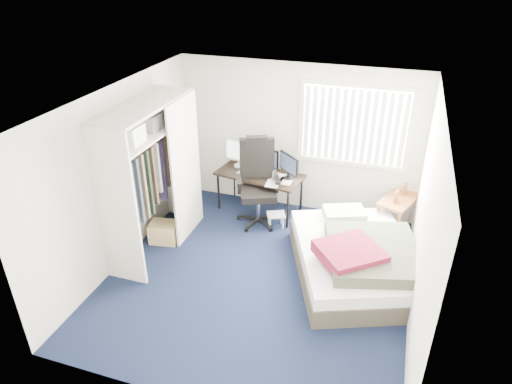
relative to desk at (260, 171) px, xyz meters
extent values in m
plane|color=black|center=(0.52, -1.75, -0.74)|extent=(4.20, 4.20, 0.00)
plane|color=silver|center=(0.52, 0.35, 0.51)|extent=(4.00, 0.00, 4.00)
plane|color=silver|center=(0.52, -3.85, 0.51)|extent=(4.00, 0.00, 4.00)
plane|color=silver|center=(-1.48, -1.75, 0.51)|extent=(0.00, 4.20, 4.20)
plane|color=silver|center=(2.52, -1.75, 0.51)|extent=(0.00, 4.20, 4.20)
plane|color=white|center=(0.52, -1.75, 1.76)|extent=(4.20, 4.20, 0.00)
cube|color=white|center=(1.42, 0.33, 0.86)|extent=(1.60, 0.02, 1.20)
cube|color=beige|center=(1.42, 0.30, 1.49)|extent=(1.72, 0.06, 0.06)
cube|color=beige|center=(1.42, 0.30, 0.23)|extent=(1.72, 0.06, 0.06)
cube|color=white|center=(1.42, 0.27, 0.86)|extent=(1.60, 0.04, 1.16)
cube|color=beige|center=(-1.18, -2.35, 0.36)|extent=(0.60, 0.04, 2.20)
cube|color=beige|center=(-1.18, -0.55, 0.36)|extent=(0.60, 0.04, 2.20)
cube|color=beige|center=(-1.18, -1.45, 1.46)|extent=(0.60, 1.80, 0.04)
cube|color=beige|center=(-1.18, -1.45, 1.08)|extent=(0.56, 1.74, 0.03)
cylinder|color=silver|center=(-1.18, -1.45, 0.96)|extent=(0.03, 1.72, 0.03)
cube|color=#26262B|center=(-1.18, -1.55, 0.51)|extent=(0.38, 1.10, 0.90)
cube|color=beige|center=(-0.86, -1.00, 0.36)|extent=(0.03, 0.90, 2.20)
cube|color=white|center=(-1.18, -1.90, 1.21)|extent=(0.38, 0.30, 0.24)
cube|color=gray|center=(-1.18, -1.40, 1.20)|extent=(0.34, 0.28, 0.22)
cube|color=black|center=(-0.01, -0.02, -0.06)|extent=(1.52, 0.90, 0.04)
cylinder|color=black|center=(-0.70, -0.18, -0.41)|extent=(0.04, 0.04, 0.66)
cylinder|color=black|center=(-0.60, 0.36, -0.41)|extent=(0.04, 0.04, 0.66)
cylinder|color=black|center=(0.59, -0.41, -0.41)|extent=(0.04, 0.04, 0.66)
cylinder|color=black|center=(0.68, 0.13, -0.41)|extent=(0.04, 0.04, 0.66)
cube|color=white|center=(-0.44, 0.17, 0.24)|extent=(0.50, 0.12, 0.36)
cube|color=white|center=(-0.44, 0.17, 0.24)|extent=(0.44, 0.08, 0.31)
cube|color=black|center=(0.06, 0.08, 0.22)|extent=(0.48, 0.11, 0.32)
cube|color=#1E2838|center=(0.06, 0.08, 0.22)|extent=(0.42, 0.08, 0.27)
cube|color=black|center=(0.49, -0.04, 0.22)|extent=(0.48, 0.11, 0.32)
cube|color=#1E2838|center=(0.49, -0.04, 0.22)|extent=(0.42, 0.08, 0.27)
cube|color=white|center=(-0.16, -0.09, -0.03)|extent=(0.42, 0.21, 0.02)
cube|color=black|center=(0.12, -0.14, -0.02)|extent=(0.08, 0.11, 0.02)
cylinder|color=silver|center=(0.27, -0.12, 0.04)|extent=(0.08, 0.08, 0.16)
cube|color=white|center=(-0.01, -0.02, -0.03)|extent=(0.34, 0.33, 0.00)
cube|color=black|center=(0.09, -0.41, -0.67)|extent=(0.87, 0.87, 0.13)
cylinder|color=silver|center=(0.09, -0.41, -0.44)|extent=(0.07, 0.07, 0.44)
cube|color=black|center=(0.09, -0.41, -0.18)|extent=(0.73, 0.73, 0.11)
cube|color=black|center=(-0.01, -0.17, 0.26)|extent=(0.56, 0.32, 0.78)
cube|color=black|center=(-0.01, -0.17, 0.59)|extent=(0.36, 0.25, 0.18)
cube|color=black|center=(-0.19, -0.53, 0.05)|extent=(0.19, 0.32, 0.04)
cube|color=black|center=(0.37, -0.30, 0.05)|extent=(0.19, 0.32, 0.04)
cube|color=white|center=(0.40, -0.43, -0.52)|extent=(0.35, 0.32, 0.03)
cylinder|color=white|center=(0.34, -0.54, -0.64)|extent=(0.03, 0.03, 0.21)
cylinder|color=white|center=(0.28, -0.41, -0.64)|extent=(0.03, 0.03, 0.21)
cylinder|color=white|center=(0.53, -0.46, -0.64)|extent=(0.03, 0.03, 0.21)
cylinder|color=white|center=(0.47, -0.32, -0.64)|extent=(0.03, 0.03, 0.21)
cube|color=brown|center=(2.27, 0.10, -0.17)|extent=(0.71, 0.95, 0.04)
cube|color=brown|center=(1.97, -0.20, -0.47)|extent=(0.05, 0.05, 0.55)
cube|color=brown|center=(2.26, 0.52, -0.47)|extent=(0.05, 0.05, 0.55)
cube|color=brown|center=(2.29, -0.33, -0.47)|extent=(0.05, 0.05, 0.55)
cube|color=brown|center=(2.58, 0.39, -0.47)|extent=(0.05, 0.05, 0.55)
cube|color=brown|center=(2.20, -0.08, -0.06)|extent=(0.07, 0.14, 0.18)
cube|color=brown|center=(2.32, 0.21, -0.06)|extent=(0.07, 0.14, 0.18)
cube|color=#3F382D|center=(1.77, -1.27, -0.61)|extent=(2.20, 2.49, 0.27)
cube|color=white|center=(1.77, -1.27, -0.39)|extent=(2.15, 2.44, 0.19)
cube|color=#B5BAAB|center=(1.50, -0.57, -0.23)|extent=(0.70, 0.59, 0.14)
cube|color=#3C3F2F|center=(2.01, -1.45, -0.22)|extent=(1.46, 1.55, 0.18)
cube|color=#540E1B|center=(1.72, -1.67, -0.14)|extent=(1.02, 1.02, 0.16)
cube|color=tan|center=(-1.13, -1.37, -0.58)|extent=(0.47, 0.38, 0.32)
camera|label=1|loc=(2.04, -6.54, 3.30)|focal=32.00mm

